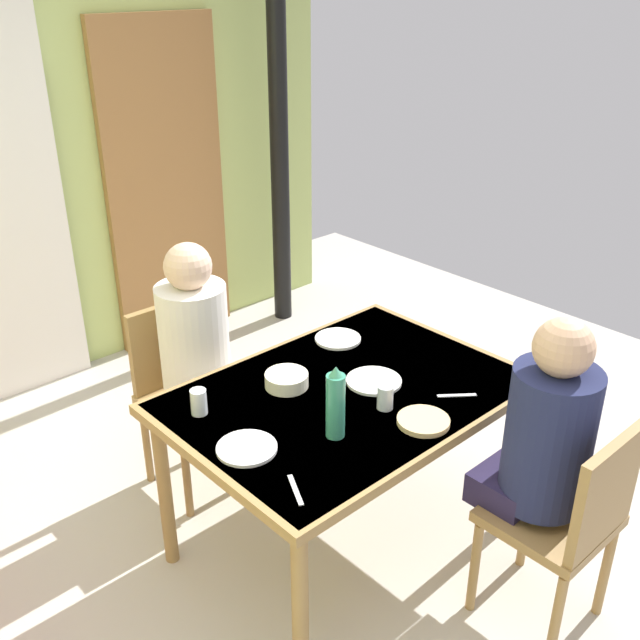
# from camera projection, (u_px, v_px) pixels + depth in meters

# --- Properties ---
(ground_plane) EXTENTS (5.99, 5.99, 0.00)m
(ground_plane) POSITION_uv_depth(u_px,v_px,m) (310.00, 577.00, 2.94)
(ground_plane) COLOR #BDB7AC
(wall_back) EXTENTS (4.08, 0.10, 2.88)m
(wall_back) POSITION_uv_depth(u_px,v_px,m) (18.00, 132.00, 3.84)
(wall_back) COLOR #B3C66E
(wall_back) RESTS_ON ground_plane
(door_wooden) EXTENTS (0.80, 0.05, 2.00)m
(door_wooden) POSITION_uv_depth(u_px,v_px,m) (166.00, 187.00, 4.47)
(door_wooden) COLOR #996737
(door_wooden) RESTS_ON ground_plane
(stove_pipe_column) EXTENTS (0.12, 0.12, 2.88)m
(stove_pipe_column) POSITION_uv_depth(u_px,v_px,m) (278.00, 107.00, 4.52)
(stove_pipe_column) COLOR black
(stove_pipe_column) RESTS_ON ground_plane
(dining_table) EXTENTS (1.34, 0.95, 0.75)m
(dining_table) POSITION_uv_depth(u_px,v_px,m) (346.00, 407.00, 2.83)
(dining_table) COLOR olive
(dining_table) RESTS_ON ground_plane
(chair_near_diner) EXTENTS (0.40, 0.40, 0.87)m
(chair_near_diner) POSITION_uv_depth(u_px,v_px,m) (569.00, 518.00, 2.52)
(chair_near_diner) COLOR olive
(chair_near_diner) RESTS_ON ground_plane
(chair_far_diner) EXTENTS (0.40, 0.40, 0.87)m
(chair_far_diner) POSITION_uv_depth(u_px,v_px,m) (184.00, 386.00, 3.32)
(chair_far_diner) COLOR olive
(chair_far_diner) RESTS_ON ground_plane
(person_near_diner) EXTENTS (0.30, 0.37, 0.77)m
(person_near_diner) POSITION_uv_depth(u_px,v_px,m) (546.00, 433.00, 2.49)
(person_near_diner) COLOR #241D3E
(person_near_diner) RESTS_ON ground_plane
(person_far_diner) EXTENTS (0.30, 0.37, 0.77)m
(person_far_diner) POSITION_uv_depth(u_px,v_px,m) (196.00, 341.00, 3.11)
(person_far_diner) COLOR silver
(person_far_diner) RESTS_ON ground_plane
(water_bottle_green_near) EXTENTS (0.07, 0.07, 0.27)m
(water_bottle_green_near) POSITION_uv_depth(u_px,v_px,m) (336.00, 404.00, 2.47)
(water_bottle_green_near) COLOR #378C6F
(water_bottle_green_near) RESTS_ON dining_table
(serving_bowl_center) EXTENTS (0.17, 0.17, 0.05)m
(serving_bowl_center) POSITION_uv_depth(u_px,v_px,m) (287.00, 380.00, 2.81)
(serving_bowl_center) COLOR #F2E9CB
(serving_bowl_center) RESTS_ON dining_table
(dinner_plate_near_left) EXTENTS (0.22, 0.22, 0.01)m
(dinner_plate_near_left) POSITION_uv_depth(u_px,v_px,m) (374.00, 381.00, 2.85)
(dinner_plate_near_left) COLOR white
(dinner_plate_near_left) RESTS_ON dining_table
(dinner_plate_near_right) EXTENTS (0.21, 0.21, 0.01)m
(dinner_plate_near_right) POSITION_uv_depth(u_px,v_px,m) (247.00, 448.00, 2.45)
(dinner_plate_near_right) COLOR white
(dinner_plate_near_right) RESTS_ON dining_table
(dinner_plate_far_center) EXTENTS (0.20, 0.20, 0.01)m
(dinner_plate_far_center) POSITION_uv_depth(u_px,v_px,m) (338.00, 339.00, 3.17)
(dinner_plate_far_center) COLOR white
(dinner_plate_far_center) RESTS_ON dining_table
(drinking_glass_by_near_diner) EXTENTS (0.06, 0.06, 0.09)m
(drinking_glass_by_near_diner) POSITION_uv_depth(u_px,v_px,m) (385.00, 397.00, 2.67)
(drinking_glass_by_near_diner) COLOR silver
(drinking_glass_by_near_diner) RESTS_ON dining_table
(drinking_glass_by_far_diner) EXTENTS (0.06, 0.06, 0.10)m
(drinking_glass_by_far_diner) POSITION_uv_depth(u_px,v_px,m) (199.00, 402.00, 2.63)
(drinking_glass_by_far_diner) COLOR silver
(drinking_glass_by_far_diner) RESTS_ON dining_table
(bread_plate_sliced) EXTENTS (0.19, 0.19, 0.02)m
(bread_plate_sliced) POSITION_uv_depth(u_px,v_px,m) (423.00, 421.00, 2.59)
(bread_plate_sliced) COLOR #DBB77A
(bread_plate_sliced) RESTS_ON dining_table
(cutlery_knife_near) EXTENTS (0.08, 0.14, 0.00)m
(cutlery_knife_near) POSITION_uv_depth(u_px,v_px,m) (295.00, 490.00, 2.26)
(cutlery_knife_near) COLOR silver
(cutlery_knife_near) RESTS_ON dining_table
(cutlery_fork_near) EXTENTS (0.13, 0.11, 0.00)m
(cutlery_fork_near) POSITION_uv_depth(u_px,v_px,m) (457.00, 395.00, 2.76)
(cutlery_fork_near) COLOR silver
(cutlery_fork_near) RESTS_ON dining_table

